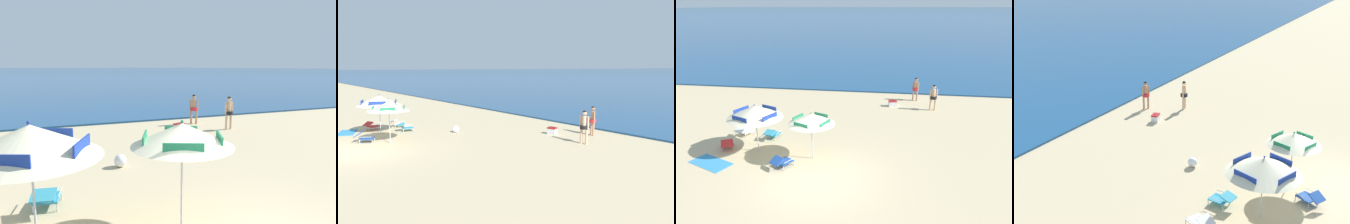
% 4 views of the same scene
% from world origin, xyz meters
% --- Properties ---
extents(ground_plane, '(800.00, 800.00, 0.00)m').
position_xyz_m(ground_plane, '(0.00, 0.00, 0.00)').
color(ground_plane, tan).
extents(ocean_water, '(800.00, 800.00, 0.10)m').
position_xyz_m(ocean_water, '(0.00, 412.33, 0.05)').
color(ocean_water, navy).
rests_on(ocean_water, ground).
extents(beach_umbrella_striped_main, '(2.92, 2.92, 2.20)m').
position_xyz_m(beach_umbrella_striped_main, '(-3.13, 1.94, 1.87)').
color(beach_umbrella_striped_main, silver).
rests_on(beach_umbrella_striped_main, ground).
extents(beach_umbrella_striped_second, '(2.43, 2.43, 2.10)m').
position_xyz_m(beach_umbrella_striped_second, '(-0.54, 1.59, 1.82)').
color(beach_umbrella_striped_second, silver).
rests_on(beach_umbrella_striped_second, ground).
extents(lounge_chair_under_umbrella, '(0.90, 1.03, 0.52)m').
position_xyz_m(lounge_chair_under_umbrella, '(-1.58, 0.66, 0.27)').
color(lounge_chair_under_umbrella, '#1E4799').
rests_on(lounge_chair_under_umbrella, ground).
extents(lounge_chair_beside_umbrella, '(0.86, 1.01, 0.51)m').
position_xyz_m(lounge_chair_beside_umbrella, '(-4.50, 3.41, 0.28)').
color(lounge_chair_beside_umbrella, white).
rests_on(lounge_chair_beside_umbrella, ground).
extents(lounge_chair_facing_sea, '(0.86, 1.02, 0.52)m').
position_xyz_m(lounge_chair_facing_sea, '(-4.59, 1.88, 0.27)').
color(lounge_chair_facing_sea, red).
rests_on(lounge_chair_facing_sea, ground).
extents(lounge_chair_spare_folded, '(0.68, 0.94, 0.50)m').
position_xyz_m(lounge_chair_spare_folded, '(-2.99, 3.28, 0.28)').
color(lounge_chair_spare_folded, teal).
rests_on(lounge_chair_spare_folded, ground).
extents(person_standing_near_shore, '(0.48, 0.40, 1.63)m').
position_xyz_m(person_standing_near_shore, '(5.32, 8.88, 0.94)').
color(person_standing_near_shore, '#D8A87F').
rests_on(person_standing_near_shore, ground).
extents(person_standing_beside, '(0.42, 0.39, 1.59)m').
position_xyz_m(person_standing_beside, '(4.37, 10.82, 0.92)').
color(person_standing_beside, tan).
rests_on(person_standing_beside, ground).
extents(cooler_box, '(0.56, 0.46, 0.43)m').
position_xyz_m(cooler_box, '(2.85, 9.30, 0.20)').
color(cooler_box, white).
rests_on(cooler_box, ground).
extents(beach_ball, '(0.39, 0.39, 0.39)m').
position_xyz_m(beach_ball, '(-0.89, 5.39, 0.20)').
color(beach_ball, white).
rests_on(beach_ball, ground).
extents(beach_towel, '(2.01, 1.52, 0.01)m').
position_xyz_m(beach_towel, '(-4.65, 0.54, 0.01)').
color(beach_towel, '#3384BC').
rests_on(beach_towel, ground).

